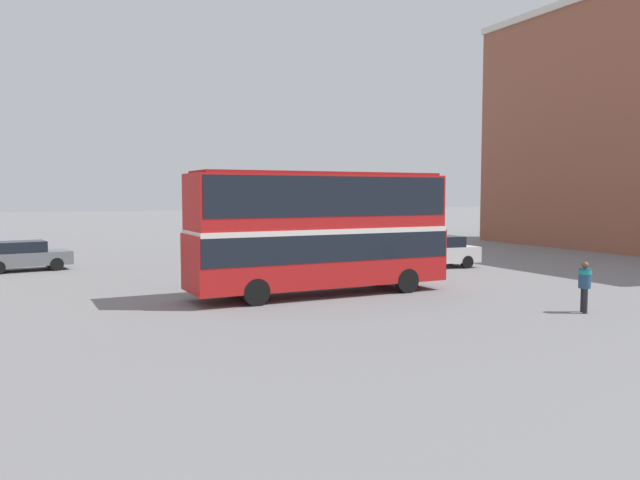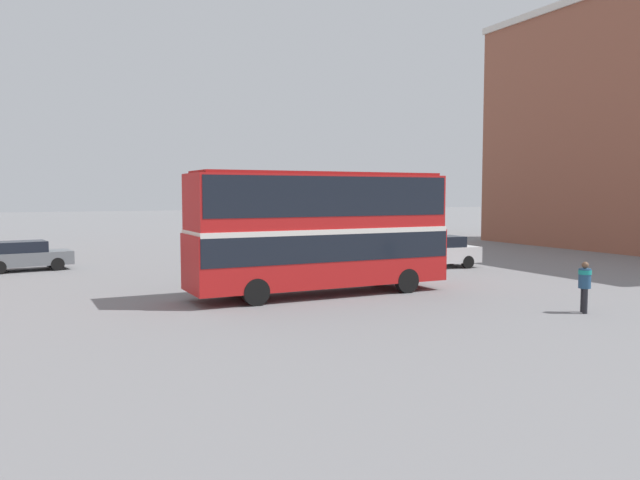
# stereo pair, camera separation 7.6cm
# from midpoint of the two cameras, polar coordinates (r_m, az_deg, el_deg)

# --- Properties ---
(ground_plane) EXTENTS (240.00, 240.00, 0.00)m
(ground_plane) POSITION_cam_midpoint_polar(r_m,az_deg,el_deg) (24.28, -1.28, -5.00)
(ground_plane) COLOR slate
(double_decker_bus) EXTENTS (10.25, 2.77, 4.72)m
(double_decker_bus) POSITION_cam_midpoint_polar(r_m,az_deg,el_deg) (23.94, -0.09, 1.34)
(double_decker_bus) COLOR red
(double_decker_bus) RESTS_ON ground_plane
(pedestrian_foreground) EXTENTS (0.57, 0.57, 1.69)m
(pedestrian_foreground) POSITION_cam_midpoint_polar(r_m,az_deg,el_deg) (22.21, 22.95, -3.51)
(pedestrian_foreground) COLOR #232328
(pedestrian_foreground) RESTS_ON ground_plane
(parked_car_kerb_near) EXTENTS (4.53, 2.46, 1.51)m
(parked_car_kerb_near) POSITION_cam_midpoint_polar(r_m,az_deg,el_deg) (34.88, -25.50, -1.31)
(parked_car_kerb_near) COLOR slate
(parked_car_kerb_near) RESTS_ON ground_plane
(parked_car_kerb_far) EXTENTS (4.18, 1.96, 1.57)m
(parked_car_kerb_far) POSITION_cam_midpoint_polar(r_m,az_deg,el_deg) (34.69, 0.26, -0.87)
(parked_car_kerb_far) COLOR navy
(parked_car_kerb_far) RESTS_ON ground_plane
(parked_car_side_street) EXTENTS (4.57, 2.16, 1.66)m
(parked_car_side_street) POSITION_cam_midpoint_polar(r_m,az_deg,el_deg) (33.38, 10.55, -1.07)
(parked_car_side_street) COLOR silver
(parked_car_side_street) RESTS_ON ground_plane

